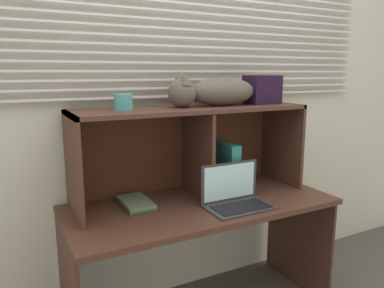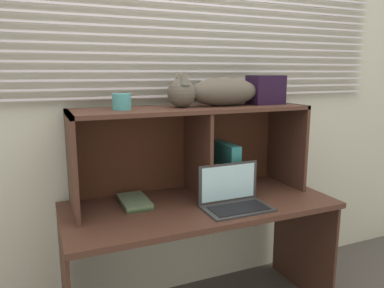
{
  "view_description": "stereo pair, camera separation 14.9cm",
  "coord_description": "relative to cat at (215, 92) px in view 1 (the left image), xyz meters",
  "views": [
    {
      "loc": [
        -0.93,
        -1.48,
        1.4
      ],
      "look_at": [
        0.0,
        0.31,
        1.01
      ],
      "focal_mm": 34.22,
      "sensor_mm": 36.0,
      "label": 1
    },
    {
      "loc": [
        -0.79,
        -1.55,
        1.4
      ],
      "look_at": [
        0.0,
        0.31,
        1.01
      ],
      "focal_mm": 34.22,
      "sensor_mm": 36.0,
      "label": 2
    }
  ],
  "objects": [
    {
      "name": "back_panel_with_blinds",
      "position": [
        -0.15,
        0.24,
        -0.04
      ],
      "size": [
        4.4,
        0.08,
        2.5
      ],
      "color": "beige",
      "rests_on": "ground"
    },
    {
      "name": "laptop",
      "position": [
        -0.01,
        -0.25,
        -0.55
      ],
      "size": [
        0.35,
        0.22,
        0.23
      ],
      "color": "#303030",
      "rests_on": "desk"
    },
    {
      "name": "small_basket",
      "position": [
        -0.53,
        0.0,
        -0.04
      ],
      "size": [
        0.09,
        0.09,
        0.08
      ],
      "primitive_type": "cylinder",
      "color": "teal",
      "rests_on": "hutch_shelf_unit"
    },
    {
      "name": "desk",
      "position": [
        -0.15,
        -0.12,
        -0.73
      ],
      "size": [
        1.47,
        0.64,
        0.7
      ],
      "color": "#46291E",
      "rests_on": "ground"
    },
    {
      "name": "hutch_shelf_unit",
      "position": [
        -0.14,
        0.04,
        -0.24
      ],
      "size": [
        1.32,
        0.39,
        0.52
      ],
      "color": "#46291E",
      "rests_on": "desk"
    },
    {
      "name": "binder_upright",
      "position": [
        0.07,
        0.0,
        -0.45
      ],
      "size": [
        0.06,
        0.27,
        0.3
      ],
      "primitive_type": "cube",
      "color": "#287574",
      "rests_on": "desk"
    },
    {
      "name": "cat",
      "position": [
        0.0,
        0.0,
        0.0
      ],
      "size": [
        0.71,
        0.19,
        0.19
      ],
      "color": "#51493E",
      "rests_on": "hutch_shelf_unit"
    },
    {
      "name": "book_stack",
      "position": [
        -0.49,
        0.0,
        -0.58
      ],
      "size": [
        0.15,
        0.26,
        0.03
      ],
      "color": "#446943",
      "rests_on": "desk"
    },
    {
      "name": "storage_box",
      "position": [
        0.33,
        0.0,
        0.01
      ],
      "size": [
        0.2,
        0.15,
        0.17
      ],
      "primitive_type": "cube",
      "color": "black",
      "rests_on": "hutch_shelf_unit"
    }
  ]
}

